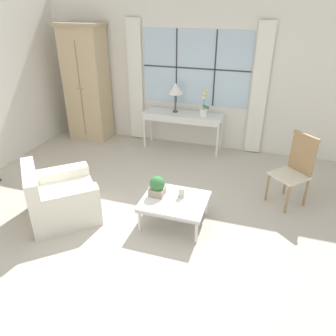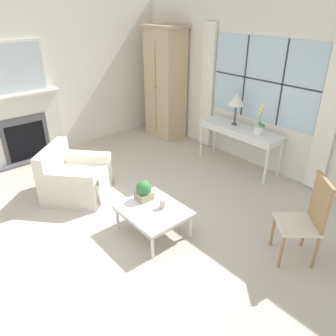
# 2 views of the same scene
# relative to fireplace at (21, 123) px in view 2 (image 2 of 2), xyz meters

# --- Properties ---
(ground_plane) EXTENTS (14.00, 14.00, 0.00)m
(ground_plane) POSITION_rel_fireplace_xyz_m (2.91, 0.16, -0.73)
(ground_plane) COLOR #BCB2A3
(wall_back_windowed) EXTENTS (7.20, 0.14, 2.80)m
(wall_back_windowed) POSITION_rel_fireplace_xyz_m (2.91, 3.18, 0.66)
(wall_back_windowed) COLOR silver
(wall_back_windowed) RESTS_ON ground_plane
(wall_left) EXTENTS (0.06, 7.20, 2.80)m
(wall_left) POSITION_rel_fireplace_xyz_m (-0.12, 0.76, 0.67)
(wall_left) COLOR silver
(wall_left) RESTS_ON ground_plane
(fireplace) EXTENTS (0.34, 1.52, 2.14)m
(fireplace) POSITION_rel_fireplace_xyz_m (0.00, 0.00, 0.00)
(fireplace) COLOR #515156
(fireplace) RESTS_ON ground_plane
(armoire) EXTENTS (0.89, 0.58, 2.31)m
(armoire) POSITION_rel_fireplace_xyz_m (0.73, 2.85, 0.43)
(armoire) COLOR tan
(armoire) RESTS_ON ground_plane
(console_table) EXTENTS (1.55, 0.47, 0.73)m
(console_table) POSITION_rel_fireplace_xyz_m (2.76, 2.86, -0.08)
(console_table) COLOR white
(console_table) RESTS_ON ground_plane
(table_lamp) EXTENTS (0.31, 0.31, 0.57)m
(table_lamp) POSITION_rel_fireplace_xyz_m (2.60, 2.90, 0.46)
(table_lamp) COLOR #4C4742
(table_lamp) RESTS_ON console_table
(potted_orchid) EXTENTS (0.18, 0.14, 0.54)m
(potted_orchid) POSITION_rel_fireplace_xyz_m (3.18, 2.81, 0.19)
(potted_orchid) COLOR white
(potted_orchid) RESTS_ON console_table
(armchair_upholstered) EXTENTS (1.23, 1.23, 0.79)m
(armchair_upholstered) POSITION_rel_fireplace_xyz_m (1.80, 0.12, -0.45)
(armchair_upholstered) COLOR silver
(armchair_upholstered) RESTS_ON ground_plane
(side_chair_wooden) EXTENTS (0.62, 0.62, 1.06)m
(side_chair_wooden) POSITION_rel_fireplace_xyz_m (4.82, 1.49, -0.14)
(side_chair_wooden) COLOR beige
(side_chair_wooden) RESTS_ON ground_plane
(coffee_table) EXTENTS (0.85, 0.72, 0.37)m
(coffee_table) POSITION_rel_fireplace_xyz_m (3.33, 0.45, -0.40)
(coffee_table) COLOR silver
(coffee_table) RESTS_ON ground_plane
(potted_plant_small) EXTENTS (0.20, 0.20, 0.27)m
(potted_plant_small) POSITION_rel_fireplace_xyz_m (3.08, 0.49, -0.22)
(potted_plant_small) COLOR tan
(potted_plant_small) RESTS_ON coffee_table
(pillar_candle) EXTENTS (0.11, 0.11, 0.14)m
(pillar_candle) POSITION_rel_fireplace_xyz_m (3.40, 0.55, -0.30)
(pillar_candle) COLOR silver
(pillar_candle) RESTS_ON coffee_table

